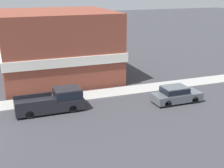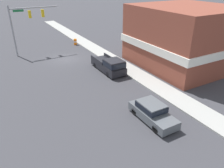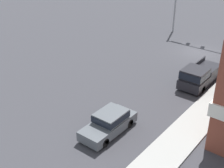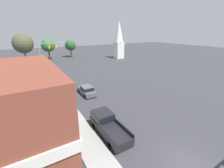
# 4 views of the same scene
# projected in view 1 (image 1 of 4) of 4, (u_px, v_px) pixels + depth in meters

# --- Properties ---
(car_lead) EXTENTS (1.80, 4.44, 1.52)m
(car_lead) POSITION_uv_depth(u_px,v_px,m) (176.00, 94.00, 27.79)
(car_lead) COLOR black
(car_lead) RESTS_ON ground
(pickup_truck_parked) EXTENTS (2.04, 5.60, 1.86)m
(pickup_truck_parked) POSITION_uv_depth(u_px,v_px,m) (56.00, 100.00, 25.93)
(pickup_truck_parked) COLOR black
(pickup_truck_parked) RESTS_ON ground
(corner_brick_building) EXTENTS (11.72, 12.25, 7.42)m
(corner_brick_building) POSITION_uv_depth(u_px,v_px,m) (57.00, 46.00, 34.58)
(corner_brick_building) COLOR brown
(corner_brick_building) RESTS_ON ground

